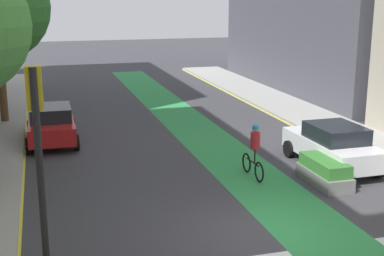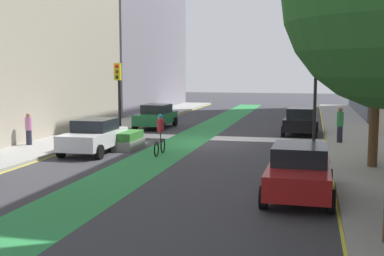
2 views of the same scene
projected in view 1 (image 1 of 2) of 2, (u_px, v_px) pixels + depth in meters
name	position (u px, v px, depth m)	size (l,w,h in m)	color
ground_plane	(260.00, 233.00, 13.77)	(120.00, 120.00, 0.00)	#38383D
bike_lane_paint	(310.00, 226.00, 14.15)	(2.40, 60.00, 0.01)	#2D8C47
traffic_signal_near_left	(37.00, 130.00, 11.46)	(0.35, 0.52, 4.53)	black
car_white_right_far	(333.00, 145.00, 18.82)	(2.07, 4.22, 1.57)	silver
car_red_left_far	(51.00, 124.00, 21.94)	(2.06, 4.22, 1.57)	#A51919
cyclist_in_lane	(254.00, 150.00, 17.67)	(0.32, 1.73, 1.86)	black
median_planter	(324.00, 172.00, 17.24)	(0.94, 2.19, 0.85)	slate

